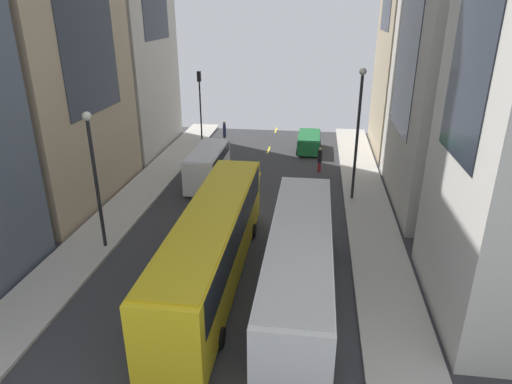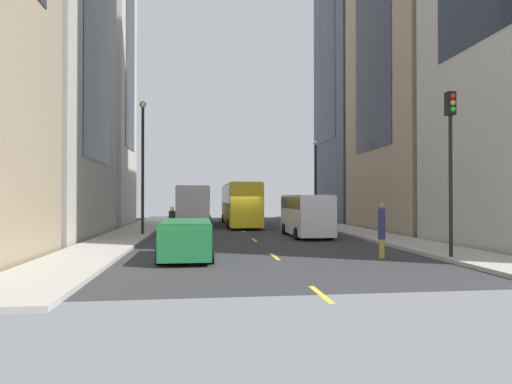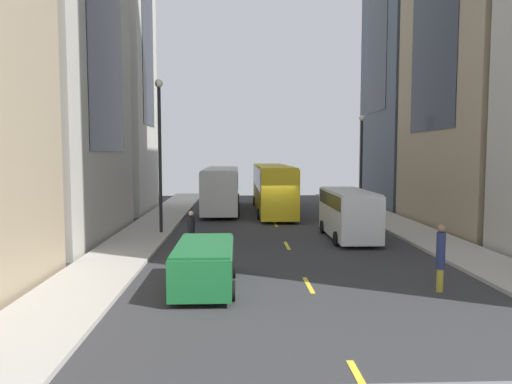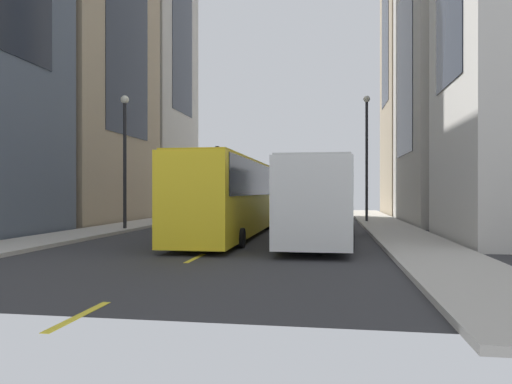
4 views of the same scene
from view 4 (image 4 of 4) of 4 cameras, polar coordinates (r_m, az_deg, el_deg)
The scene contains 21 objects.
ground_plane at distance 28.84m, azimuth 0.50°, elevation -4.17°, with size 42.09×42.09×0.00m, color #333335.
sidewalk_west at distance 28.72m, azimuth 15.72°, elevation -4.04°, with size 2.88×44.00×0.15m, color #B2ADA3.
sidewalk_east at distance 30.89m, azimuth -13.63°, elevation -3.75°, with size 2.88×44.00×0.15m, color #B2ADA3.
lane_stripe_0 at distance 49.68m, azimuth 4.08°, elevation -2.37°, with size 0.16×2.00×0.01m, color yellow.
lane_stripe_1 at distance 42.71m, azimuth 3.28°, elevation -2.77°, with size 0.16×2.00×0.01m, color yellow.
lane_stripe_2 at distance 35.77m, azimuth 2.16°, elevation -3.33°, with size 0.16×2.00×0.01m, color yellow.
lane_stripe_3 at distance 28.84m, azimuth 0.50°, elevation -4.15°, with size 0.16×2.00×0.01m, color yellow.
lane_stripe_4 at distance 21.97m, azimuth -2.21°, elevation -5.49°, with size 0.16×2.00×0.01m, color yellow.
lane_stripe_5 at distance 15.21m, azimuth -7.39°, elevation -7.99°, with size 0.16×2.00×0.01m, color yellow.
lane_stripe_6 at distance 8.84m, azimuth -20.70°, elevation -13.92°, with size 0.16×2.00×0.01m, color yellow.
building_west_1 at distance 35.22m, azimuth 25.19°, elevation 13.40°, with size 9.21×11.62×20.51m.
building_east_1 at distance 36.60m, azimuth -22.01°, elevation 17.49°, with size 9.08×11.92×26.17m.
city_bus_white at distance 20.70m, azimuth 7.39°, elevation -0.28°, with size 2.80×12.66×3.35m.
streetcar_yellow at distance 22.16m, azimuth -2.84°, elevation 0.05°, with size 2.70×14.10×3.59m.
delivery_van_white at distance 34.58m, azimuth -3.83°, elevation -0.94°, with size 2.25×6.06×2.58m.
car_green_0 at distance 42.73m, azimuth 8.06°, elevation -1.58°, with size 2.08×4.40×1.51m.
pedestrian_waiting_curb at distance 37.30m, azimuth 9.37°, elevation -1.58°, with size 0.34×0.34×1.97m.
pedestrian_crossing_near at distance 44.22m, azimuth -1.99°, elevation -1.10°, with size 0.29×0.29×2.23m.
traffic_light_near_corner at distance 45.71m, azimuth -4.72°, elevation 3.10°, with size 0.32×0.44×6.36m.
streetlamp_near at distance 26.28m, azimuth -15.66°, elevation 5.28°, with size 0.44×0.44×7.15m.
streetlamp_far at distance 32.27m, azimuth 13.31°, elevation 5.47°, with size 0.44×0.44×8.37m.
Camera 4 is at (-4.25, 28.45, 2.15)m, focal length 32.89 mm.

